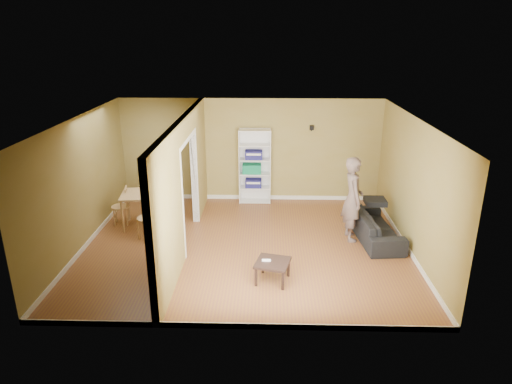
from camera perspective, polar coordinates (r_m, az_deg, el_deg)
room_shell at (r=8.88m, az=-1.33°, el=0.79°), size 6.50×6.50×6.50m
partition at (r=9.02m, az=-8.96°, el=0.85°), size 0.22×5.50×2.60m
wall_speaker at (r=11.36m, az=6.98°, el=7.99°), size 0.10×0.10×0.10m
sofa at (r=9.88m, az=14.72°, el=-3.72°), size 1.96×0.99×0.72m
person at (r=9.52m, az=12.06°, el=0.02°), size 0.81×0.66×2.09m
bookshelf at (r=11.47m, az=-0.13°, el=3.29°), size 0.79×0.35×1.88m
paper_box_navy_a at (r=11.55m, az=-0.32°, el=1.14°), size 0.40×0.26×0.21m
paper_box_teal at (r=11.44m, az=-0.52°, el=2.95°), size 0.46×0.30×0.23m
paper_box_navy_b at (r=11.34m, az=-0.27°, el=4.69°), size 0.42×0.27×0.22m
coffee_table at (r=8.02m, az=2.09°, el=-9.05°), size 0.56×0.56×0.38m
game_controller at (r=8.01m, az=1.29°, el=-8.52°), size 0.15×0.04×0.03m
dining_table at (r=10.35m, az=-13.10°, el=-0.54°), size 1.23×0.82×0.77m
chair_left at (r=10.69m, az=-16.61°, el=-1.66°), size 0.47×0.47×0.87m
chair_near at (r=9.81m, az=-13.44°, el=-3.06°), size 0.57×0.57×0.95m
chair_far at (r=10.99m, az=-11.92°, el=-0.15°), size 0.50×0.50×1.05m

